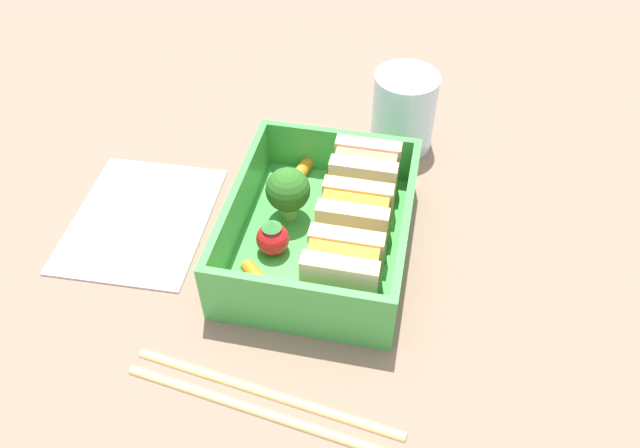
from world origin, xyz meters
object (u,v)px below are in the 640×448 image
object	(u,v)px
chopstick_pair	(263,400)
strawberry_far_left	(273,238)
drinking_glass	(404,111)
sandwich_left	(365,176)
folded_napkin	(143,214)
carrot_stick_left	(262,283)
sandwich_center_left	(354,220)
carrot_stick_far_left	(296,178)
broccoli_floret	(288,191)
sandwich_center	(342,271)

from	to	relation	value
chopstick_pair	strawberry_far_left	bearing A→B (deg)	-168.92
drinking_glass	sandwich_left	bearing A→B (deg)	-12.36
chopstick_pair	folded_napkin	distance (cm)	20.43
carrot_stick_left	sandwich_center_left	bearing A→B (deg)	135.33
carrot_stick_left	carrot_stick_far_left	bearing A→B (deg)	-179.03
sandwich_center_left	drinking_glass	bearing A→B (deg)	171.84
sandwich_left	folded_napkin	size ratio (longest dim) A/B	0.38
strawberry_far_left	drinking_glass	bearing A→B (deg)	154.48
sandwich_center_left	broccoli_floret	size ratio (longest dim) A/B	1.13
folded_napkin	drinking_glass	bearing A→B (deg)	125.40
sandwich_center_left	sandwich_left	bearing A→B (deg)	180.00
strawberry_far_left	chopstick_pair	distance (cm)	12.43
sandwich_center	chopstick_pair	distance (cm)	10.19
sandwich_center	strawberry_far_left	distance (cm)	6.72
sandwich_left	drinking_glass	bearing A→B (deg)	167.64
carrot_stick_left	folded_napkin	world-z (taller)	carrot_stick_left
sandwich_left	carrot_stick_left	distance (cm)	12.44
folded_napkin	strawberry_far_left	bearing A→B (deg)	78.05
sandwich_center_left	chopstick_pair	xyz separation A→B (cm)	(14.04, -3.55, -3.31)
strawberry_far_left	sandwich_center	bearing A→B (deg)	62.74
sandwich_left	carrot_stick_left	size ratio (longest dim) A/B	1.20
strawberry_far_left	carrot_stick_far_left	bearing A→B (deg)	-179.81
sandwich_center	drinking_glass	distance (cm)	19.92
sandwich_left	sandwich_center_left	bearing A→B (deg)	0.00
sandwich_left	carrot_stick_far_left	distance (cm)	6.26
sandwich_center	carrot_stick_far_left	xyz separation A→B (cm)	(-10.89, -5.92, -1.90)
chopstick_pair	sandwich_center	bearing A→B (deg)	158.40
strawberry_far_left	carrot_stick_left	world-z (taller)	strawberry_far_left
sandwich_center	drinking_glass	bearing A→B (deg)	173.92
sandwich_center_left	broccoli_floret	xyz separation A→B (cm)	(-1.80, -5.58, 0.36)
chopstick_pair	drinking_glass	size ratio (longest dim) A/B	2.60
strawberry_far_left	carrot_stick_left	size ratio (longest dim) A/B	0.71
carrot_stick_left	drinking_glass	bearing A→B (deg)	159.09
sandwich_left	chopstick_pair	xyz separation A→B (cm)	(19.13, -3.55, -3.31)
carrot_stick_far_left	folded_napkin	distance (cm)	13.20
carrot_stick_far_left	broccoli_floret	distance (cm)	4.61
sandwich_center_left	strawberry_far_left	world-z (taller)	sandwich_center_left
carrot_stick_far_left	sandwich_center	bearing A→B (deg)	28.55
sandwich_left	chopstick_pair	distance (cm)	19.74
sandwich_center_left	broccoli_floret	world-z (taller)	sandwich_center_left
sandwich_center_left	drinking_glass	size ratio (longest dim) A/B	0.73
sandwich_center_left	carrot_stick_far_left	size ratio (longest dim) A/B	1.06
sandwich_left	drinking_glass	xyz separation A→B (cm)	(-9.64, 2.11, -0.03)
sandwich_left	broccoli_floret	size ratio (longest dim) A/B	1.13
carrot_stick_left	drinking_glass	distance (cm)	22.04
folded_napkin	chopstick_pair	bearing A→B (deg)	44.65
carrot_stick_left	drinking_glass	xyz separation A→B (cm)	(-20.51, 7.84, 1.90)
drinking_glass	carrot_stick_left	bearing A→B (deg)	-20.91
sandwich_center	broccoli_floret	world-z (taller)	sandwich_center
carrot_stick_far_left	carrot_stick_left	size ratio (longest dim) A/B	1.13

